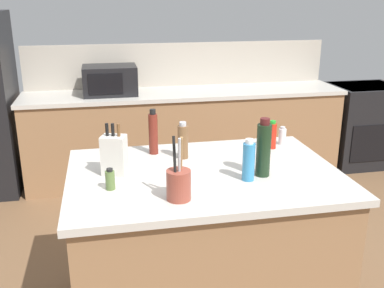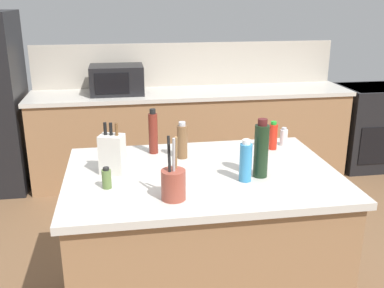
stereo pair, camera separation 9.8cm
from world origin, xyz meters
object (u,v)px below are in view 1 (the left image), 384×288
object	(u,v)px
spice_jar_oregano	(110,180)
salt_shaker	(282,136)
utensil_crock	(179,184)
dish_soap_bottle	(249,161)
microwave	(110,80)
range_oven	(362,124)
hot_sauce_bottle	(272,135)
vinegar_bottle	(153,133)
knife_block	(114,154)
wine_bottle	(263,149)
pepper_grinder	(183,141)

from	to	relation	value
spice_jar_oregano	salt_shaker	size ratio (longest dim) A/B	0.94
utensil_crock	dish_soap_bottle	distance (m)	0.44
microwave	dish_soap_bottle	world-z (taller)	microwave
range_oven	utensil_crock	bearing A→B (deg)	-135.59
hot_sauce_bottle	spice_jar_oregano	bearing A→B (deg)	-156.68
salt_shaker	vinegar_bottle	bearing A→B (deg)	-179.08
hot_sauce_bottle	microwave	bearing A→B (deg)	117.44
vinegar_bottle	knife_block	bearing A→B (deg)	-130.68
vinegar_bottle	dish_soap_bottle	distance (m)	0.69
wine_bottle	spice_jar_oregano	bearing A→B (deg)	-178.29
pepper_grinder	spice_jar_oregano	size ratio (longest dim) A/B	2.01
knife_block	wine_bottle	distance (m)	0.82
range_oven	pepper_grinder	bearing A→B (deg)	-141.45
microwave	salt_shaker	size ratio (longest dim) A/B	4.32
wine_bottle	salt_shaker	bearing A→B (deg)	57.26
dish_soap_bottle	wine_bottle	world-z (taller)	wine_bottle
microwave	hot_sauce_bottle	distance (m)	2.12
range_oven	spice_jar_oregano	xyz separation A→B (m)	(-2.90, -2.34, 0.53)
utensil_crock	vinegar_bottle	size ratio (longest dim) A/B	1.12
knife_block	spice_jar_oregano	xyz separation A→B (m)	(-0.03, -0.21, -0.06)
utensil_crock	pepper_grinder	size ratio (longest dim) A/B	1.41
microwave	spice_jar_oregano	distance (m)	2.34
microwave	knife_block	xyz separation A→B (m)	(-0.04, -2.13, -0.03)
hot_sauce_bottle	pepper_grinder	distance (m)	0.60
vinegar_bottle	spice_jar_oregano	xyz separation A→B (m)	(-0.28, -0.50, -0.08)
vinegar_bottle	dish_soap_bottle	size ratio (longest dim) A/B	1.23
dish_soap_bottle	salt_shaker	distance (m)	0.68
hot_sauce_bottle	spice_jar_oregano	distance (m)	1.14
range_oven	spice_jar_oregano	distance (m)	3.76
knife_block	utensil_crock	world-z (taller)	utensil_crock
wine_bottle	microwave	bearing A→B (deg)	108.23
vinegar_bottle	pepper_grinder	xyz separation A→B (m)	(0.17, -0.12, -0.03)
vinegar_bottle	spice_jar_oregano	world-z (taller)	vinegar_bottle
knife_block	wine_bottle	bearing A→B (deg)	6.09
wine_bottle	spice_jar_oregano	distance (m)	0.83
range_oven	microwave	world-z (taller)	microwave
range_oven	vinegar_bottle	distance (m)	3.25
dish_soap_bottle	utensil_crock	bearing A→B (deg)	-158.06
salt_shaker	dish_soap_bottle	bearing A→B (deg)	-127.57
dish_soap_bottle	spice_jar_oregano	distance (m)	0.73
wine_bottle	salt_shaker	world-z (taller)	wine_bottle
microwave	knife_block	world-z (taller)	knife_block
microwave	salt_shaker	distance (m)	2.12
microwave	salt_shaker	bearing A→B (deg)	-59.44
wine_bottle	pepper_grinder	bearing A→B (deg)	136.68
knife_block	salt_shaker	xyz separation A→B (m)	(1.11, 0.31, -0.06)
range_oven	wine_bottle	bearing A→B (deg)	-131.84
knife_block	spice_jar_oregano	bearing A→B (deg)	-79.44
knife_block	utensil_crock	xyz separation A→B (m)	(0.29, -0.40, -0.03)
knife_block	utensil_crock	size ratio (longest dim) A/B	0.91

